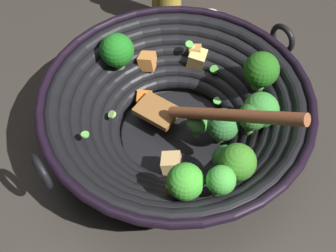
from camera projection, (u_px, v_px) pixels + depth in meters
name	position (u px, v px, depth m)	size (l,w,h in m)	color
ground_plane	(175.00, 136.00, 0.75)	(4.00, 4.00, 0.00)	#332D28
wok	(178.00, 111.00, 0.70)	(0.47, 0.43, 0.20)	black
garlic_bulb	(210.00, 20.00, 0.90)	(0.05, 0.05, 0.05)	silver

